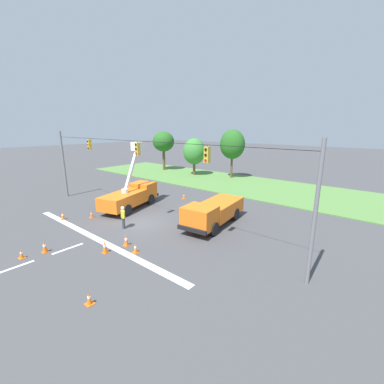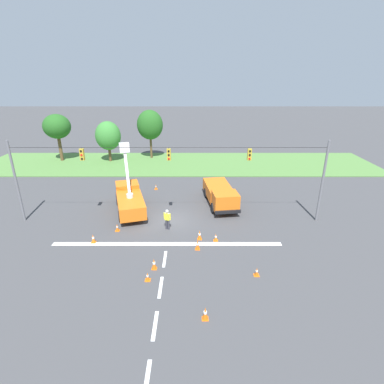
# 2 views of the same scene
# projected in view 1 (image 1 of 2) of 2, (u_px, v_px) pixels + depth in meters

# --- Properties ---
(ground_plane) EXTENTS (200.00, 200.00, 0.00)m
(ground_plane) POSITION_uv_depth(u_px,v_px,m) (141.00, 223.00, 21.04)
(ground_plane) COLOR #424244
(grass_verge) EXTENTS (56.00, 12.00, 0.10)m
(grass_verge) POSITION_uv_depth(u_px,v_px,m) (247.00, 185.00, 34.38)
(grass_verge) COLOR #517F3D
(grass_verge) RESTS_ON ground
(lane_markings) EXTENTS (17.60, 15.25, 0.01)m
(lane_markings) POSITION_uv_depth(u_px,v_px,m) (76.00, 246.00, 16.97)
(lane_markings) COLOR silver
(lane_markings) RESTS_ON ground
(signal_gantry) EXTENTS (26.20, 0.33, 7.20)m
(signal_gantry) POSITION_uv_depth(u_px,v_px,m) (138.00, 169.00, 19.97)
(signal_gantry) COLOR slate
(signal_gantry) RESTS_ON ground
(tree_far_west) EXTENTS (3.87, 3.69, 6.87)m
(tree_far_west) POSITION_uv_depth(u_px,v_px,m) (163.00, 142.00, 45.17)
(tree_far_west) COLOR brown
(tree_far_west) RESTS_ON ground
(tree_west) EXTENTS (3.63, 3.36, 5.92)m
(tree_west) POSITION_uv_depth(u_px,v_px,m) (194.00, 152.00, 40.66)
(tree_west) COLOR brown
(tree_west) RESTS_ON ground
(tree_centre) EXTENTS (3.83, 3.27, 7.29)m
(tree_centre) POSITION_uv_depth(u_px,v_px,m) (232.00, 144.00, 38.01)
(tree_centre) COLOR brown
(tree_centre) RESTS_ON ground
(utility_truck_bucket_lift) EXTENTS (4.05, 7.05, 6.21)m
(utility_truck_bucket_lift) POSITION_uv_depth(u_px,v_px,m) (131.00, 195.00, 24.73)
(utility_truck_bucket_lift) COLOR orange
(utility_truck_bucket_lift) RESTS_ON ground
(utility_truck_support_near) EXTENTS (3.22, 6.99, 2.06)m
(utility_truck_support_near) POSITION_uv_depth(u_px,v_px,m) (213.00, 211.00, 20.39)
(utility_truck_support_near) COLOR orange
(utility_truck_support_near) RESTS_ON ground
(road_worker) EXTENTS (0.61, 0.37, 1.77)m
(road_worker) POSITION_uv_depth(u_px,v_px,m) (123.00, 216.00, 19.68)
(road_worker) COLOR #383842
(road_worker) RESTS_ON ground
(traffic_cone_foreground_left) EXTENTS (0.36, 0.36, 0.61)m
(traffic_cone_foreground_left) POSITION_uv_depth(u_px,v_px,m) (184.00, 196.00, 28.00)
(traffic_cone_foreground_left) COLOR orange
(traffic_cone_foreground_left) RESTS_ON ground
(traffic_cone_foreground_right) EXTENTS (0.36, 0.36, 0.59)m
(traffic_cone_foreground_right) POSITION_uv_depth(u_px,v_px,m) (21.00, 254.00, 15.32)
(traffic_cone_foreground_right) COLOR orange
(traffic_cone_foreground_right) RESTS_ON ground
(traffic_cone_mid_left) EXTENTS (0.36, 0.36, 0.63)m
(traffic_cone_mid_left) POSITION_uv_depth(u_px,v_px,m) (135.00, 248.00, 15.99)
(traffic_cone_mid_left) COLOR orange
(traffic_cone_mid_left) RESTS_ON ground
(traffic_cone_mid_right) EXTENTS (0.36, 0.36, 0.79)m
(traffic_cone_mid_right) POSITION_uv_depth(u_px,v_px,m) (45.00, 246.00, 16.02)
(traffic_cone_mid_right) COLOR orange
(traffic_cone_mid_right) RESTS_ON ground
(traffic_cone_lane_edge_a) EXTENTS (0.36, 0.36, 0.79)m
(traffic_cone_lane_edge_a) POSITION_uv_depth(u_px,v_px,m) (105.00, 247.00, 15.97)
(traffic_cone_lane_edge_a) COLOR orange
(traffic_cone_lane_edge_a) RESTS_ON ground
(traffic_cone_lane_edge_b) EXTENTS (0.36, 0.36, 0.60)m
(traffic_cone_lane_edge_b) POSITION_uv_depth(u_px,v_px,m) (89.00, 299.00, 11.33)
(traffic_cone_lane_edge_b) COLOR orange
(traffic_cone_lane_edge_b) RESTS_ON ground
(traffic_cone_far_left) EXTENTS (0.36, 0.36, 0.78)m
(traffic_cone_far_left) POSITION_uv_depth(u_px,v_px,m) (126.00, 240.00, 16.93)
(traffic_cone_far_left) COLOR orange
(traffic_cone_far_left) RESTS_ON ground
(traffic_cone_far_right) EXTENTS (0.36, 0.36, 0.65)m
(traffic_cone_far_right) POSITION_uv_depth(u_px,v_px,m) (92.00, 214.00, 22.18)
(traffic_cone_far_right) COLOR orange
(traffic_cone_far_right) RESTS_ON ground
(traffic_cone_centre_line) EXTENTS (0.36, 0.36, 0.71)m
(traffic_cone_centre_line) POSITION_uv_depth(u_px,v_px,m) (63.00, 216.00, 21.71)
(traffic_cone_centre_line) COLOR orange
(traffic_cone_centre_line) RESTS_ON ground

